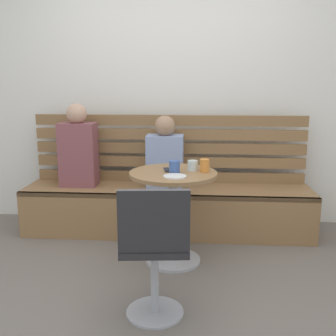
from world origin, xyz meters
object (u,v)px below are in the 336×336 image
(cup_mug_blue, at_px, (174,167))
(booth_bench, at_px, (167,210))
(person_adult, at_px, (78,149))
(phone_on_table, at_px, (169,170))
(cup_glass_short, at_px, (193,165))
(cup_tumbler_orange, at_px, (205,165))
(plate_small, at_px, (175,176))
(cafe_table, at_px, (173,200))
(white_chair, at_px, (154,248))
(person_child_left, at_px, (165,156))

(cup_mug_blue, bearing_deg, booth_bench, 99.13)
(person_adult, relative_size, cup_mug_blue, 8.24)
(person_adult, xyz_separation_m, phone_on_table, (0.90, -0.61, -0.05))
(cup_glass_short, height_order, cup_mug_blue, cup_mug_blue)
(booth_bench, relative_size, cup_glass_short, 33.75)
(phone_on_table, bearing_deg, cup_tumbler_orange, -18.21)
(cup_glass_short, xyz_separation_m, cup_mug_blue, (-0.14, -0.09, 0.01))
(phone_on_table, bearing_deg, plate_small, -85.67)
(cup_mug_blue, xyz_separation_m, cup_tumbler_orange, (0.23, 0.05, 0.00))
(phone_on_table, bearing_deg, cafe_table, -67.26)
(cup_glass_short, bearing_deg, booth_bench, 113.15)
(white_chair, bearing_deg, cup_mug_blue, 84.80)
(person_child_left, height_order, cup_tumbler_orange, person_child_left)
(cafe_table, xyz_separation_m, person_adult, (-0.94, 0.67, 0.27))
(white_chair, distance_m, person_adult, 1.76)
(cafe_table, bearing_deg, white_chair, -94.27)
(white_chair, height_order, cup_glass_short, white_chair)
(booth_bench, height_order, cafe_table, cafe_table)
(person_adult, height_order, cup_mug_blue, person_adult)
(cup_tumbler_orange, height_order, phone_on_table, cup_tumbler_orange)
(plate_small, bearing_deg, phone_on_table, 105.35)
(cafe_table, height_order, phone_on_table, phone_on_table)
(booth_bench, bearing_deg, cup_glass_short, -66.85)
(white_chair, distance_m, cup_glass_short, 0.96)
(booth_bench, height_order, person_child_left, person_child_left)
(person_adult, height_order, phone_on_table, person_adult)
(white_chair, relative_size, cup_tumbler_orange, 8.50)
(white_chair, xyz_separation_m, plate_small, (0.08, 0.64, 0.28))
(cafe_table, relative_size, phone_on_table, 5.29)
(person_child_left, bearing_deg, person_adult, -179.73)
(white_chair, height_order, phone_on_table, white_chair)
(cup_mug_blue, bearing_deg, person_adult, 143.78)
(person_child_left, height_order, cup_mug_blue, person_child_left)
(person_adult, distance_m, person_child_left, 0.83)
(cup_glass_short, distance_m, plate_small, 0.27)
(booth_bench, distance_m, plate_small, 0.97)
(person_child_left, bearing_deg, booth_bench, -59.07)
(person_child_left, relative_size, cup_tumbler_orange, 6.75)
(cafe_table, relative_size, cup_glass_short, 9.25)
(plate_small, bearing_deg, cup_tumbler_orange, 41.77)
(white_chair, relative_size, person_child_left, 1.26)
(cup_tumbler_orange, xyz_separation_m, phone_on_table, (-0.28, 0.04, -0.05))
(person_child_left, distance_m, cup_glass_short, 0.67)
(phone_on_table, bearing_deg, booth_bench, 84.47)
(cafe_table, height_order, plate_small, plate_small)
(person_adult, height_order, cup_glass_short, person_adult)
(white_chair, relative_size, cup_glass_short, 10.63)
(cup_tumbler_orange, xyz_separation_m, plate_small, (-0.22, -0.19, -0.04))
(cup_mug_blue, bearing_deg, plate_small, -85.24)
(cup_glass_short, bearing_deg, cafe_table, -155.73)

